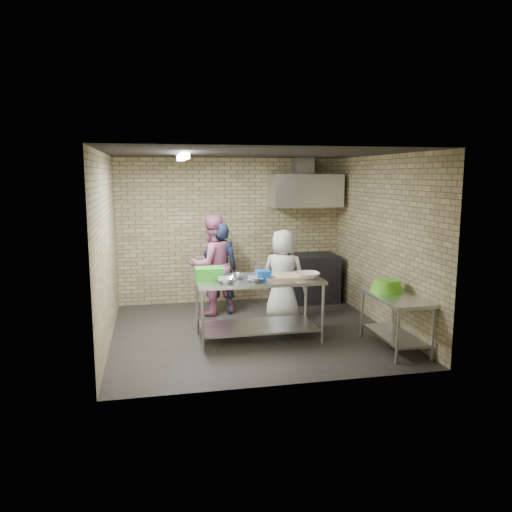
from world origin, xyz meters
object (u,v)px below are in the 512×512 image
Objects in this scene: prep_table at (258,308)px; blue_tub at (263,275)px; green_basin at (387,286)px; woman_pink at (212,265)px; green_crate at (209,273)px; bottle_green at (325,195)px; woman_white at (283,275)px; stove at (305,278)px; side_counter at (395,322)px; man_navy at (220,269)px.

prep_table is 9.00× the size of blue_tub.
woman_pink reaches higher than green_basin.
bottle_green is (2.47, 2.07, 1.03)m from green_crate.
woman_white is at bearing 59.51° from blue_tub.
stove is 0.79× the size of woman_white.
blue_tub is at bearing 90.09° from woman_pink.
side_counter is (1.77, -0.80, -0.08)m from prep_table.
bottle_green reaches higher than green_crate.
blue_tub is (0.75, -0.22, -0.02)m from green_crate.
prep_table is 0.89m from green_crate.
green_crate is at bearing 60.48° from woman_white.
bottle_green reaches higher than woman_pink.
prep_table is 2.35m from stove.
man_navy is at bearing 148.02° from woman_pink.
green_basin reaches higher than prep_table.
man_navy reaches higher than blue_tub.
man_navy reaches higher than green_crate.
bottle_green is 2.65m from woman_pink.
bottle_green is at bearing 53.04° from blue_tub.
stove is 2.57m from green_basin.
man_navy is (-1.68, -0.54, 0.35)m from stove.
blue_tub reaches higher than side_counter.
woman_pink is at bearing 135.35° from side_counter.
stove is 1.94m from woman_pink.
bottle_green is at bearing 39.92° from green_crate.
woman_white is at bearing 125.61° from side_counter.
woman_pink is at bearing -7.56° from man_navy.
woman_white reaches higher than green_basin.
green_basin is (1.70, -0.45, -0.14)m from blue_tub.
woman_pink is at bearing -164.49° from stove.
blue_tub is 0.12× the size of woman_pink.
prep_table is 1.07m from woman_white.
prep_table is 1.51× the size of side_counter.
woman_white is at bearing 131.51° from woman_pink.
green_basin is 0.30× the size of woman_white.
green_crate is 0.78m from blue_tub.
bottle_green is at bearing 90.00° from side_counter.
blue_tub is (0.05, -0.10, 0.52)m from prep_table.
woman_pink is at bearing 2.76° from woman_white.
prep_table is 1.50m from man_navy.
green_crate is at bearing 159.54° from side_counter.
woman_pink is (0.20, 1.32, -0.13)m from green_crate.
side_counter is at bearing 138.80° from man_navy.
man_navy is 0.16m from woman_pink.
prep_table is at bearing 109.20° from man_navy.
woman_white is (-1.15, 1.39, -0.08)m from green_basin.
woman_pink is (-0.50, 1.44, 0.41)m from prep_table.
green_basin reaches higher than side_counter.
woman_pink is (-0.14, 0.03, 0.07)m from man_navy.
stove reaches higher than side_counter.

